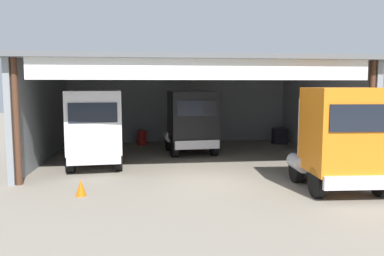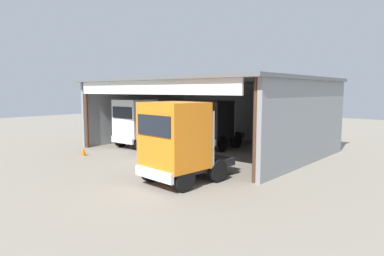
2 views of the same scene
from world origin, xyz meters
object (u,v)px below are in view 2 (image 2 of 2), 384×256
truck_black_yard_outside (213,124)px  traffic_cone (83,151)px  truck_orange_right_bay (178,141)px  truck_white_center_bay (137,122)px  tool_cart (315,146)px  oil_drum (215,134)px

truck_black_yard_outside → traffic_cone: bearing=53.6°
truck_orange_right_bay → truck_white_center_bay: bearing=-25.7°
truck_black_yard_outside → truck_orange_right_bay: size_ratio=1.00×
truck_white_center_bay → tool_cart: bearing=-154.6°
truck_white_center_bay → truck_black_yard_outside: bearing=-151.7°
truck_white_center_bay → truck_orange_right_bay: size_ratio=1.06×
truck_black_yard_outside → tool_cart: bearing=-157.1°
truck_white_center_bay → truck_black_yard_outside: 5.60m
traffic_cone → truck_white_center_bay: bearing=90.6°
truck_white_center_bay → oil_drum: truck_white_center_bay is taller
truck_white_center_bay → traffic_cone: truck_white_center_bay is taller
tool_cart → traffic_cone: tool_cart is taller
truck_white_center_bay → traffic_cone: bearing=86.4°
truck_orange_right_bay → truck_black_yard_outside: bearing=-58.6°
truck_black_yard_outside → traffic_cone: truck_black_yard_outside is taller
truck_black_yard_outside → oil_drum: 4.78m
oil_drum → tool_cart: tool_cart is taller
tool_cart → truck_white_center_bay: bearing=-150.4°
truck_orange_right_bay → traffic_cone: bearing=-0.1°
traffic_cone → truck_orange_right_bay: bearing=-3.6°
truck_white_center_bay → tool_cart: truck_white_center_bay is taller
oil_drum → traffic_cone: oil_drum is taller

